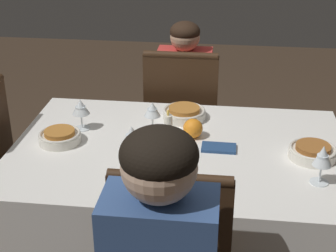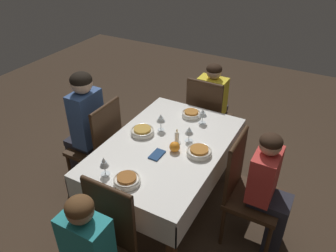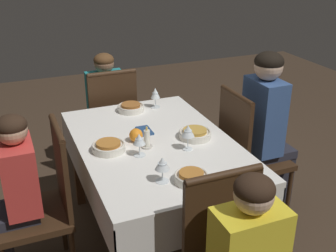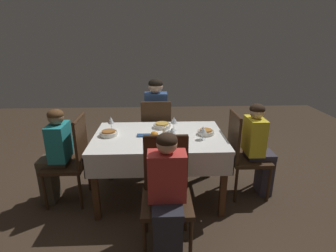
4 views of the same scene
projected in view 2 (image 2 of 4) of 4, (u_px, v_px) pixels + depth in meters
ground_plane at (166, 207)px, 3.11m from camera, size 8.00×8.00×0.00m
dining_table at (166, 153)px, 2.76m from camera, size 1.40×0.93×0.74m
chair_south at (99, 144)px, 3.09m from camera, size 0.42×0.42×0.97m
chair_west at (207, 115)px, 3.52m from camera, size 0.42×0.42×0.97m
chair_north at (247, 188)px, 2.58m from camera, size 0.42×0.42×0.97m
chair_east at (101, 248)px, 2.12m from camera, size 0.42×0.42×0.97m
person_adult_denim at (84, 124)px, 3.06m from camera, size 0.30×0.34×1.23m
person_child_yellow at (213, 104)px, 3.61m from camera, size 0.33×0.30×1.08m
person_child_red at (270, 190)px, 2.48m from camera, size 0.30×0.33×1.07m
bowl_south at (142, 131)px, 2.82m from camera, size 0.21×0.21×0.06m
wine_glass_south at (161, 118)px, 2.83m from camera, size 0.08×0.08×0.16m
bowl_west at (191, 114)px, 3.07m from camera, size 0.18×0.18×0.06m
wine_glass_west at (203, 113)px, 2.93m from camera, size 0.08×0.08×0.14m
bowl_north at (199, 152)px, 2.58m from camera, size 0.20×0.20×0.06m
wine_glass_north at (189, 131)px, 2.69m from camera, size 0.07×0.07×0.14m
bowl_east at (127, 180)px, 2.30m from camera, size 0.19×0.19×0.06m
wine_glass_east at (104, 163)px, 2.34m from camera, size 0.07×0.07×0.15m
candle_centerpiece at (177, 138)px, 2.69m from camera, size 0.07×0.07×0.14m
orange_fruit at (175, 147)px, 2.61m from camera, size 0.08×0.08×0.08m
napkin_red_folded at (157, 155)px, 2.58m from camera, size 0.14×0.09×0.01m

